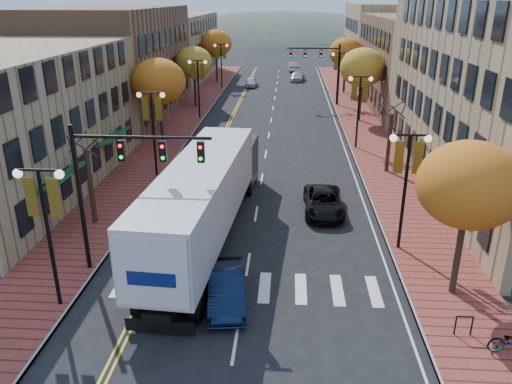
# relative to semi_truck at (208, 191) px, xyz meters

# --- Properties ---
(ground) EXTENTS (200.00, 200.00, 0.00)m
(ground) POSITION_rel_semi_truck_xyz_m (2.31, -6.83, -2.64)
(ground) COLOR black
(ground) RESTS_ON ground
(sidewalk_left) EXTENTS (4.00, 85.00, 0.15)m
(sidewalk_left) POSITION_rel_semi_truck_xyz_m (-6.69, 25.67, -2.56)
(sidewalk_left) COLOR brown
(sidewalk_left) RESTS_ON ground
(sidewalk_right) EXTENTS (4.00, 85.00, 0.15)m
(sidewalk_right) POSITION_rel_semi_truck_xyz_m (11.31, 25.67, -2.56)
(sidewalk_right) COLOR brown
(sidewalk_right) RESTS_ON ground
(building_left_mid) EXTENTS (12.00, 24.00, 11.00)m
(building_left_mid) POSITION_rel_semi_truck_xyz_m (-14.69, 29.17, 2.86)
(building_left_mid) COLOR brown
(building_left_mid) RESTS_ON ground
(building_left_far) EXTENTS (12.00, 26.00, 9.50)m
(building_left_far) POSITION_rel_semi_truck_xyz_m (-14.69, 54.17, 2.11)
(building_left_far) COLOR #9E8966
(building_left_far) RESTS_ON ground
(building_right_mid) EXTENTS (15.00, 24.00, 10.00)m
(building_right_mid) POSITION_rel_semi_truck_xyz_m (20.81, 35.17, 2.36)
(building_right_mid) COLOR brown
(building_right_mid) RESTS_ON ground
(building_right_far) EXTENTS (15.00, 20.00, 11.00)m
(building_right_far) POSITION_rel_semi_truck_xyz_m (20.81, 57.17, 2.86)
(building_right_far) COLOR #9E8966
(building_right_far) RESTS_ON ground
(tree_left_a) EXTENTS (0.28, 0.28, 4.20)m
(tree_left_a) POSITION_rel_semi_truck_xyz_m (-6.69, 1.17, -0.39)
(tree_left_a) COLOR #382619
(tree_left_a) RESTS_ON sidewalk_left
(tree_left_b) EXTENTS (4.48, 4.48, 7.21)m
(tree_left_b) POSITION_rel_semi_truck_xyz_m (-6.69, 17.17, 2.81)
(tree_left_b) COLOR #382619
(tree_left_b) RESTS_ON sidewalk_left
(tree_left_c) EXTENTS (4.16, 4.16, 6.69)m
(tree_left_c) POSITION_rel_semi_truck_xyz_m (-6.69, 33.17, 2.42)
(tree_left_c) COLOR #382619
(tree_left_c) RESTS_ON sidewalk_left
(tree_left_d) EXTENTS (4.61, 4.61, 7.42)m
(tree_left_d) POSITION_rel_semi_truck_xyz_m (-6.69, 51.17, 2.96)
(tree_left_d) COLOR #382619
(tree_left_d) RESTS_ON sidewalk_left
(tree_right_a) EXTENTS (4.16, 4.16, 6.69)m
(tree_right_a) POSITION_rel_semi_truck_xyz_m (11.31, -4.83, 2.42)
(tree_right_a) COLOR #382619
(tree_right_a) RESTS_ON sidewalk_right
(tree_right_b) EXTENTS (0.28, 0.28, 4.20)m
(tree_right_b) POSITION_rel_semi_truck_xyz_m (11.31, 11.17, -0.39)
(tree_right_b) COLOR #382619
(tree_right_b) RESTS_ON sidewalk_right
(tree_right_c) EXTENTS (4.48, 4.48, 7.21)m
(tree_right_c) POSITION_rel_semi_truck_xyz_m (11.31, 27.17, 2.81)
(tree_right_c) COLOR #382619
(tree_right_c) RESTS_ON sidewalk_right
(tree_right_d) EXTENTS (4.35, 4.35, 7.00)m
(tree_right_d) POSITION_rel_semi_truck_xyz_m (11.31, 43.17, 2.65)
(tree_right_d) COLOR #382619
(tree_right_d) RESTS_ON sidewalk_right
(lamp_left_a) EXTENTS (1.96, 0.36, 6.05)m
(lamp_left_a) POSITION_rel_semi_truck_xyz_m (-5.19, -6.83, 1.66)
(lamp_left_a) COLOR black
(lamp_left_a) RESTS_ON ground
(lamp_left_b) EXTENTS (1.96, 0.36, 6.05)m
(lamp_left_b) POSITION_rel_semi_truck_xyz_m (-5.19, 9.17, 1.66)
(lamp_left_b) COLOR black
(lamp_left_b) RESTS_ON ground
(lamp_left_c) EXTENTS (1.96, 0.36, 6.05)m
(lamp_left_c) POSITION_rel_semi_truck_xyz_m (-5.19, 27.17, 1.66)
(lamp_left_c) COLOR black
(lamp_left_c) RESTS_ON ground
(lamp_left_d) EXTENTS (1.96, 0.36, 6.05)m
(lamp_left_d) POSITION_rel_semi_truck_xyz_m (-5.19, 45.17, 1.66)
(lamp_left_d) COLOR black
(lamp_left_d) RESTS_ON ground
(lamp_right_a) EXTENTS (1.96, 0.36, 6.05)m
(lamp_right_a) POSITION_rel_semi_truck_xyz_m (9.81, -0.83, 1.66)
(lamp_right_a) COLOR black
(lamp_right_a) RESTS_ON ground
(lamp_right_b) EXTENTS (1.96, 0.36, 6.05)m
(lamp_right_b) POSITION_rel_semi_truck_xyz_m (9.81, 17.17, 1.66)
(lamp_right_b) COLOR black
(lamp_right_b) RESTS_ON ground
(lamp_right_c) EXTENTS (1.96, 0.36, 6.05)m
(lamp_right_c) POSITION_rel_semi_truck_xyz_m (9.81, 35.17, 1.66)
(lamp_right_c) COLOR black
(lamp_right_c) RESTS_ON ground
(traffic_mast_near) EXTENTS (6.10, 0.35, 7.00)m
(traffic_mast_near) POSITION_rel_semi_truck_xyz_m (-3.17, -3.84, 2.28)
(traffic_mast_near) COLOR black
(traffic_mast_near) RESTS_ON ground
(traffic_mast_far) EXTENTS (6.10, 0.34, 7.00)m
(traffic_mast_far) POSITION_rel_semi_truck_xyz_m (7.78, 35.16, 2.28)
(traffic_mast_far) COLOR black
(traffic_mast_far) RESTS_ON ground
(semi_truck) EXTENTS (4.15, 18.21, 4.51)m
(semi_truck) POSITION_rel_semi_truck_xyz_m (0.00, 0.00, 0.00)
(semi_truck) COLOR black
(semi_truck) RESTS_ON ground
(navy_sedan) EXTENTS (2.02, 4.46, 1.42)m
(navy_sedan) POSITION_rel_semi_truck_xyz_m (1.68, -6.08, -1.93)
(navy_sedan) COLOR black
(navy_sedan) RESTS_ON ground
(black_suv) EXTENTS (2.29, 4.89, 1.35)m
(black_suv) POSITION_rel_semi_truck_xyz_m (6.28, 3.64, -1.96)
(black_suv) COLOR black
(black_suv) RESTS_ON ground
(car_far_white) EXTENTS (1.76, 3.87, 1.29)m
(car_far_white) POSITION_rel_semi_truck_xyz_m (-1.32, 47.52, -1.99)
(car_far_white) COLOR silver
(car_far_white) RESTS_ON ground
(car_far_silver) EXTENTS (2.46, 4.81, 1.34)m
(car_far_silver) POSITION_rel_semi_truck_xyz_m (5.34, 53.29, -1.97)
(car_far_silver) COLOR #A2A3A9
(car_far_silver) RESTS_ON ground
(car_far_oncoming) EXTENTS (2.23, 4.98, 1.59)m
(car_far_oncoming) POSITION_rel_semi_truck_xyz_m (4.72, 63.40, -1.85)
(car_far_oncoming) COLOR #B1B1B9
(car_far_oncoming) RESTS_ON ground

